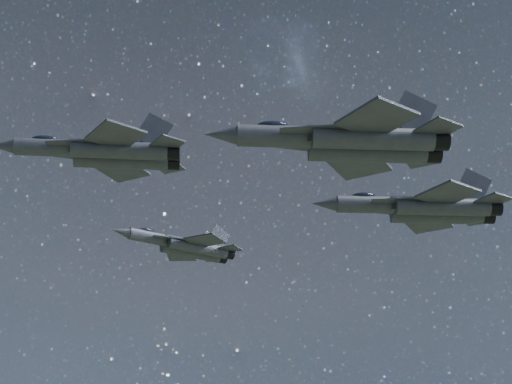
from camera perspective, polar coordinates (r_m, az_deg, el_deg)
name	(u,v)px	position (r m, az deg, el deg)	size (l,w,h in m)	color
jet_lead	(105,152)	(60.54, -10.92, 2.88)	(14.87, 9.85, 3.79)	#333740
jet_left	(185,246)	(92.19, -5.19, -3.93)	(15.73, 11.06, 3.97)	#333740
jet_right	(350,141)	(57.36, 6.86, 3.69)	(18.05, 11.88, 4.63)	#333740
jet_slot	(424,208)	(79.48, 12.13, -1.14)	(19.08, 12.54, 4.90)	#333740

